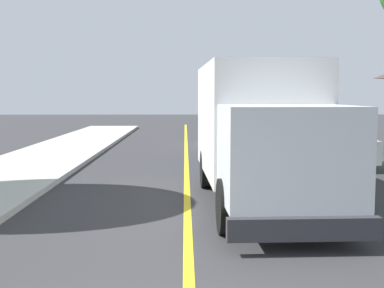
{
  "coord_description": "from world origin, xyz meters",
  "views": [
    {
      "loc": [
        -0.05,
        -4.17,
        2.48
      ],
      "look_at": [
        0.1,
        6.93,
        1.4
      ],
      "focal_mm": 47.22,
      "sensor_mm": 36.0,
      "label": 1
    }
  ],
  "objects_px": {
    "parked_car_mid": "(225,130)",
    "parked_van_across": "(333,143)",
    "box_truck": "(259,127)",
    "parked_car_near": "(243,143)"
  },
  "relations": [
    {
      "from": "parked_van_across",
      "to": "box_truck",
      "type": "bearing_deg",
      "value": -119.4
    },
    {
      "from": "box_truck",
      "to": "parked_car_near",
      "type": "xyz_separation_m",
      "value": [
        0.37,
        6.33,
        -0.97
      ]
    },
    {
      "from": "box_truck",
      "to": "parked_car_mid",
      "type": "distance_m",
      "value": 13.15
    },
    {
      "from": "parked_van_across",
      "to": "parked_car_mid",
      "type": "bearing_deg",
      "value": 115.7
    },
    {
      "from": "box_truck",
      "to": "parked_car_near",
      "type": "height_order",
      "value": "box_truck"
    },
    {
      "from": "parked_car_mid",
      "to": "parked_van_across",
      "type": "distance_m",
      "value": 7.55
    },
    {
      "from": "box_truck",
      "to": "parked_car_mid",
      "type": "height_order",
      "value": "box_truck"
    },
    {
      "from": "box_truck",
      "to": "parked_car_mid",
      "type": "relative_size",
      "value": 1.62
    },
    {
      "from": "parked_car_mid",
      "to": "parked_car_near",
      "type": "bearing_deg",
      "value": -89.28
    },
    {
      "from": "parked_car_mid",
      "to": "box_truck",
      "type": "bearing_deg",
      "value": -91.22
    }
  ]
}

